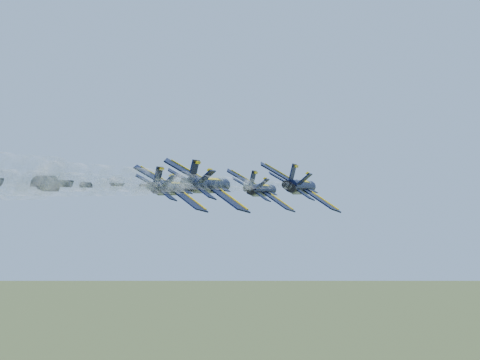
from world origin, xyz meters
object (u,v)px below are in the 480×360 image
(jet_left, at_px, (173,188))
(jet_slot, at_px, (209,185))
(jet_lead, at_px, (262,190))
(jet_right, at_px, (301,187))

(jet_left, bearing_deg, jet_slot, -51.64)
(jet_lead, height_order, jet_left, same)
(jet_left, distance_m, jet_slot, 14.03)
(jet_lead, relative_size, jet_slot, 1.00)
(jet_slot, bearing_deg, jet_right, 48.33)
(jet_lead, height_order, jet_slot, same)
(jet_right, height_order, jet_slot, same)
(jet_lead, xyz_separation_m, jet_left, (-8.54, -12.80, 0.00))
(jet_left, relative_size, jet_right, 1.00)
(jet_lead, distance_m, jet_left, 15.39)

